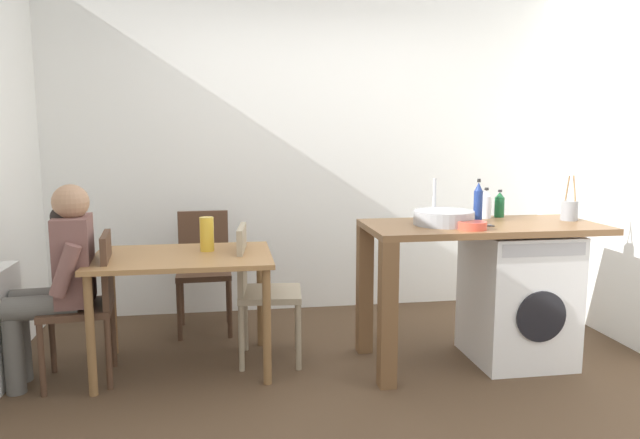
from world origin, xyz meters
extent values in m
plane|color=#4C3826|center=(0.00, 0.00, 0.00)|extent=(5.46, 5.46, 0.00)
cube|color=white|center=(0.00, 1.75, 1.35)|extent=(4.60, 0.10, 2.70)
cube|color=#9E7042|center=(-0.95, 0.52, 0.72)|extent=(1.10, 0.76, 0.03)
cylinder|color=brown|center=(-1.45, 0.19, 0.35)|extent=(0.05, 0.05, 0.71)
cylinder|color=brown|center=(-0.45, 0.19, 0.35)|extent=(0.05, 0.05, 0.71)
cylinder|color=brown|center=(-1.45, 0.85, 0.35)|extent=(0.05, 0.05, 0.71)
cylinder|color=brown|center=(-0.45, 0.85, 0.35)|extent=(0.05, 0.05, 0.71)
cube|color=#4C3323|center=(-1.57, 0.42, 0.45)|extent=(0.44, 0.44, 0.04)
cube|color=#4C3323|center=(-1.39, 0.44, 0.68)|extent=(0.08, 0.38, 0.45)
cylinder|color=#4C3323|center=(-1.73, 0.22, 0.23)|extent=(0.04, 0.04, 0.45)
cylinder|color=#4C3323|center=(-1.77, 0.58, 0.23)|extent=(0.04, 0.04, 0.45)
cylinder|color=#4C3323|center=(-1.37, 0.26, 0.23)|extent=(0.04, 0.04, 0.45)
cylinder|color=#4C3323|center=(-1.41, 0.62, 0.23)|extent=(0.04, 0.04, 0.45)
cube|color=gray|center=(-0.40, 0.57, 0.45)|extent=(0.44, 0.44, 0.04)
cube|color=gray|center=(-0.58, 0.59, 0.68)|extent=(0.07, 0.38, 0.45)
cylinder|color=gray|center=(-0.21, 0.73, 0.23)|extent=(0.04, 0.04, 0.45)
cylinder|color=gray|center=(-0.24, 0.37, 0.23)|extent=(0.04, 0.04, 0.45)
cylinder|color=gray|center=(-0.56, 0.77, 0.23)|extent=(0.04, 0.04, 0.45)
cylinder|color=gray|center=(-0.60, 0.41, 0.23)|extent=(0.04, 0.04, 0.45)
cube|color=#4C3323|center=(-0.85, 1.22, 0.45)|extent=(0.41, 0.41, 0.04)
cube|color=#4C3323|center=(-0.86, 1.40, 0.68)|extent=(0.38, 0.05, 0.45)
cylinder|color=#4C3323|center=(-0.67, 1.04, 0.23)|extent=(0.04, 0.04, 0.45)
cylinder|color=#4C3323|center=(-1.03, 1.03, 0.23)|extent=(0.04, 0.04, 0.45)
cylinder|color=#4C3323|center=(-0.68, 1.40, 0.23)|extent=(0.04, 0.04, 0.45)
cylinder|color=#4C3323|center=(-1.04, 1.39, 0.23)|extent=(0.04, 0.04, 0.45)
cylinder|color=#595651|center=(-1.90, 0.29, 0.23)|extent=(0.11, 0.11, 0.45)
cylinder|color=#595651|center=(-1.92, 0.47, 0.23)|extent=(0.11, 0.11, 0.45)
cylinder|color=#595651|center=(-1.74, 0.31, 0.50)|extent=(0.41, 0.18, 0.14)
cylinder|color=#595651|center=(-1.76, 0.49, 0.50)|extent=(0.41, 0.18, 0.14)
cube|color=brown|center=(-1.57, 0.42, 0.75)|extent=(0.24, 0.36, 0.52)
cylinder|color=brown|center=(-1.57, 0.21, 0.74)|extent=(0.20, 0.11, 0.31)
cylinder|color=brown|center=(-1.62, 0.62, 0.74)|extent=(0.20, 0.11, 0.31)
sphere|color=#A57A5B|center=(-1.57, 0.42, 1.09)|extent=(0.21, 0.21, 0.21)
sphere|color=black|center=(-1.63, 0.41, 1.01)|extent=(0.12, 0.12, 0.12)
cube|color=brown|center=(0.94, 0.33, 0.90)|extent=(1.50, 0.68, 0.04)
cube|color=brown|center=(0.24, 0.04, 0.44)|extent=(0.10, 0.10, 0.88)
cube|color=brown|center=(0.24, 0.62, 0.44)|extent=(0.10, 0.10, 0.88)
cube|color=white|center=(1.21, 0.33, 0.43)|extent=(0.60, 0.60, 0.86)
cylinder|color=black|center=(1.21, 0.02, 0.39)|extent=(0.32, 0.02, 0.32)
cube|color=#B2B2B7|center=(1.21, 0.03, 0.80)|extent=(0.54, 0.01, 0.08)
cylinder|color=#9EA0A5|center=(0.68, 0.33, 0.97)|extent=(0.38, 0.38, 0.09)
cylinder|color=#B2B2B7|center=(0.68, 0.51, 1.06)|extent=(0.02, 0.02, 0.28)
cylinder|color=navy|center=(0.95, 0.42, 1.02)|extent=(0.06, 0.06, 0.20)
cone|color=navy|center=(0.95, 0.42, 1.15)|extent=(0.05, 0.05, 0.06)
cylinder|color=#262626|center=(0.95, 0.42, 1.19)|extent=(0.02, 0.02, 0.02)
cylinder|color=silver|center=(1.07, 0.56, 1.00)|extent=(0.07, 0.07, 0.15)
cone|color=silver|center=(1.07, 0.56, 1.09)|extent=(0.06, 0.06, 0.04)
cylinder|color=#262626|center=(1.07, 0.56, 1.12)|extent=(0.03, 0.03, 0.02)
cylinder|color=#19592D|center=(1.18, 0.59, 0.99)|extent=(0.07, 0.07, 0.14)
cone|color=#19592D|center=(1.18, 0.59, 1.08)|extent=(0.06, 0.06, 0.04)
cylinder|color=#262626|center=(1.18, 0.59, 1.10)|extent=(0.03, 0.03, 0.02)
cylinder|color=#D84C38|center=(0.78, 0.13, 0.94)|extent=(0.17, 0.17, 0.05)
cylinder|color=maroon|center=(0.78, 0.13, 0.96)|extent=(0.14, 0.14, 0.02)
cylinder|color=gray|center=(1.57, 0.38, 0.99)|extent=(0.11, 0.11, 0.13)
cylinder|color=#99724C|center=(1.56, 0.39, 1.13)|extent=(0.01, 0.04, 0.18)
cylinder|color=#99724C|center=(1.59, 0.36, 1.13)|extent=(0.01, 0.05, 0.18)
cylinder|color=gold|center=(-0.80, 0.62, 0.85)|extent=(0.09, 0.09, 0.22)
cube|color=#B2B2B7|center=(0.89, 0.23, 0.92)|extent=(0.15, 0.06, 0.01)
cube|color=#262628|center=(0.89, 0.23, 0.92)|extent=(0.15, 0.06, 0.01)
camera|label=1|loc=(-0.67, -3.17, 1.49)|focal=32.98mm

